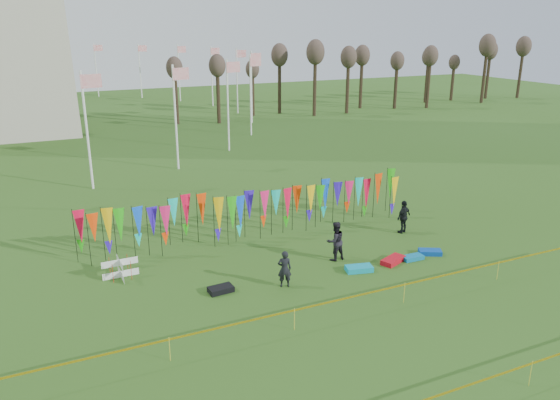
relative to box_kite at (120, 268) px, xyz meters
name	(u,v)px	position (x,y,z in m)	size (l,w,h in m)	color
ground	(327,303)	(7.28, -5.92, -0.45)	(160.00, 160.00, 0.00)	#2D5217
banner_row	(257,207)	(7.56, 2.15, 1.16)	(18.64, 0.64, 2.50)	black
caution_tape_near	(339,301)	(7.06, -7.21, 0.33)	(26.00, 0.02, 0.90)	#DCBB04
caution_tape_far	(446,394)	(7.06, -13.27, 0.33)	(26.00, 0.02, 0.90)	#DCBB04
tree_line	(377,61)	(39.28, 38.08, 5.72)	(53.92, 1.92, 7.84)	#382C1C
box_kite	(120,268)	(0.00, 0.00, 0.00)	(0.82, 0.82, 0.91)	red
person_left	(285,269)	(6.34, -3.85, 0.38)	(0.61, 0.44, 1.67)	black
person_mid	(335,241)	(9.75, -2.31, 0.52)	(0.95, 0.58, 1.94)	black
person_right	(404,217)	(14.94, -0.75, 0.46)	(1.08, 0.61, 1.84)	black
kite_bag_turquoise	(359,269)	(10.13, -3.90, -0.33)	(1.23, 0.61, 0.25)	#0CA0C1
kite_bag_blue	(430,252)	(14.38, -3.72, -0.34)	(1.09, 0.57, 0.23)	#0A44AB
kite_bag_red	(393,260)	(12.11, -3.78, -0.33)	(1.32, 0.61, 0.24)	red
kite_bag_black	(221,289)	(3.65, -3.18, -0.33)	(1.04, 0.60, 0.24)	black
kite_bag_teal	(413,258)	(13.20, -3.88, -0.35)	(1.05, 0.50, 0.20)	#0C74A9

